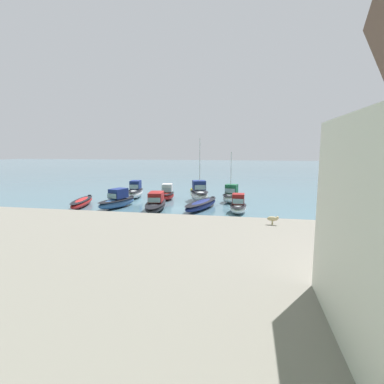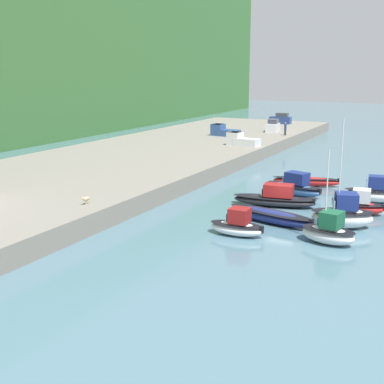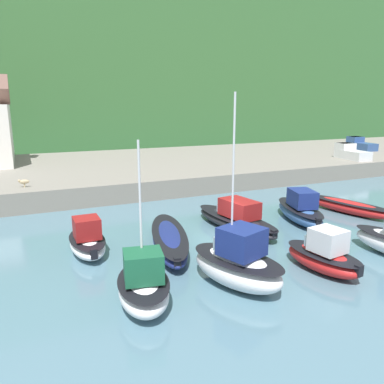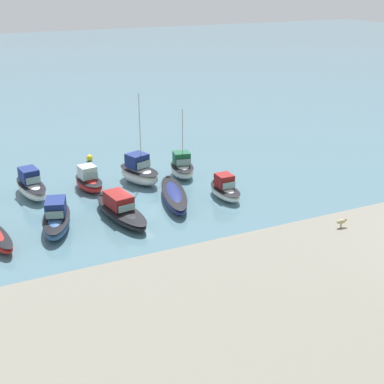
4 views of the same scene
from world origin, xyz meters
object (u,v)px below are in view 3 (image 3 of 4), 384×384
at_px(moored_boat_0, 87,241).
at_px(moored_boat_7, 324,256).
at_px(pickup_truck_0, 359,144).
at_px(moored_boat_3, 300,210).
at_px(moored_boat_4, 348,207).
at_px(moored_boat_6, 237,264).
at_px(pickup_truck_1, 350,152).
at_px(moored_boat_2, 236,219).
at_px(moored_boat_5, 144,285).
at_px(moored_boat_1, 169,239).
at_px(dog_on_quay, 24,182).

height_order(moored_boat_0, moored_boat_7, moored_boat_7).
bearing_deg(moored_boat_7, pickup_truck_0, 32.60).
height_order(moored_boat_3, moored_boat_7, moored_boat_3).
distance_m(moored_boat_4, moored_boat_6, 15.95).
xyz_separation_m(moored_boat_0, moored_boat_3, (15.26, -0.08, 0.08)).
xyz_separation_m(moored_boat_7, pickup_truck_1, (23.98, 21.01, 1.77)).
distance_m(moored_boat_2, moored_boat_4, 10.16).
bearing_deg(moored_boat_5, moored_boat_3, 36.70).
xyz_separation_m(moored_boat_1, dog_on_quay, (-7.63, 13.40, 1.65)).
bearing_deg(dog_on_quay, moored_boat_1, -146.55).
xyz_separation_m(moored_boat_5, moored_boat_7, (9.47, -0.51, -0.10)).
bearing_deg(moored_boat_6, pickup_truck_0, 16.84).
relative_size(moored_boat_2, pickup_truck_1, 1.65).
distance_m(moored_boat_2, moored_boat_7, 7.61).
bearing_deg(moored_boat_4, moored_boat_2, 165.39).
bearing_deg(moored_boat_4, moored_boat_7, -155.47).
relative_size(moored_boat_1, pickup_truck_1, 1.73).
bearing_deg(moored_boat_6, moored_boat_7, -23.96).
relative_size(moored_boat_0, moored_boat_2, 0.54).
distance_m(moored_boat_0, moored_boat_2, 10.04).
bearing_deg(moored_boat_4, pickup_truck_0, 27.72).
distance_m(moored_boat_2, pickup_truck_0, 39.59).
relative_size(moored_boat_5, moored_boat_6, 0.79).
relative_size(moored_boat_1, moored_boat_5, 1.22).
height_order(moored_boat_3, pickup_truck_0, pickup_truck_0).
xyz_separation_m(moored_boat_6, pickup_truck_1, (28.89, 20.57, 1.49)).
relative_size(moored_boat_0, pickup_truck_0, 0.89).
relative_size(moored_boat_6, pickup_truck_0, 1.81).
bearing_deg(moored_boat_3, moored_boat_2, -167.06).
relative_size(moored_boat_7, dog_on_quay, 5.28).
distance_m(moored_boat_1, moored_boat_3, 10.74).
height_order(moored_boat_0, dog_on_quay, dog_on_quay).
height_order(moored_boat_1, pickup_truck_1, pickup_truck_1).
height_order(moored_boat_5, pickup_truck_0, moored_boat_5).
bearing_deg(dog_on_quay, moored_boat_2, -128.71).
bearing_deg(pickup_truck_0, moored_boat_1, -144.21).
height_order(moored_boat_1, moored_boat_6, moored_boat_6).
relative_size(moored_boat_5, dog_on_quay, 8.00).
bearing_deg(moored_boat_1, moored_boat_4, 19.16).
bearing_deg(dog_on_quay, moored_boat_0, -162.22).
bearing_deg(dog_on_quay, moored_boat_5, -163.51).
bearing_deg(moored_boat_2, moored_boat_4, -10.30).
bearing_deg(moored_boat_4, dog_on_quay, 139.05).
xyz_separation_m(moored_boat_4, moored_boat_5, (-18.95, -6.81, 0.38)).
distance_m(moored_boat_0, pickup_truck_0, 48.58).
relative_size(moored_boat_7, pickup_truck_0, 0.94).
relative_size(moored_boat_2, pickup_truck_0, 1.65).
distance_m(moored_boat_3, moored_boat_7, 8.55).
bearing_deg(pickup_truck_1, moored_boat_2, -144.16).
height_order(moored_boat_3, moored_boat_5, moored_boat_5).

